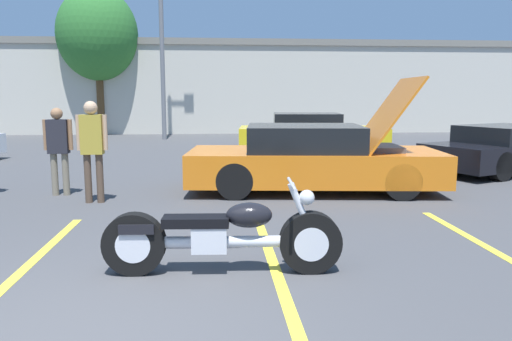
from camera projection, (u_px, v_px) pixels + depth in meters
name	position (u px, v px, depth m)	size (l,w,h in m)	color
parking_stripe_foreground	(17.00, 276.00, 5.11)	(0.12, 4.65, 0.01)	yellow
parking_stripe_middle	(275.00, 268.00, 5.33)	(0.12, 4.65, 0.01)	yellow
far_building	(192.00, 84.00, 25.06)	(32.00, 4.20, 4.40)	beige
light_pole	(163.00, 17.00, 19.85)	(1.21, 0.28, 8.99)	slate
tree_background	(97.00, 35.00, 22.37)	(3.57, 3.57, 6.57)	brown
motorcycle	(222.00, 237.00, 5.14)	(2.47, 0.70, 0.96)	black
show_car_hood_open	(314.00, 159.00, 9.56)	(4.92, 2.37, 2.16)	orange
parked_car_mid_row	(311.00, 133.00, 16.25)	(4.88, 2.33, 1.24)	yellow
parked_car_right_row	(508.00, 149.00, 11.94)	(4.71, 3.38, 1.11)	black
spectator_near_motorcycle	(92.00, 143.00, 8.44)	(0.52, 0.23, 1.74)	brown
spectator_midground	(58.00, 144.00, 9.08)	(0.52, 0.21, 1.61)	gray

